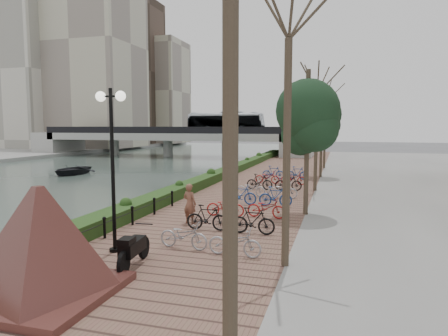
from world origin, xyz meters
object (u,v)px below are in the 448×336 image
at_px(boat, 71,170).
at_px(lamppost, 112,136).
at_px(granite_monument, 40,241).
at_px(pedestrian, 190,204).
at_px(motorcycle, 134,247).

bearing_deg(boat, lamppost, -47.17).
height_order(granite_monument, pedestrian, granite_monument).
relative_size(granite_monument, motorcycle, 2.73).
bearing_deg(motorcycle, boat, 125.03).
xyz_separation_m(pedestrian, boat, (-18.01, 16.18, -0.86)).
bearing_deg(pedestrian, motorcycle, 109.30).
relative_size(granite_monument, lamppost, 0.93).
xyz_separation_m(lamppost, pedestrian, (0.98, 4.13, -2.87)).
xyz_separation_m(motorcycle, pedestrian, (-0.30, 5.16, 0.28)).
distance_m(motorcycle, pedestrian, 5.18).
bearing_deg(granite_monument, lamppost, 93.12).
distance_m(granite_monument, boat, 29.39).
relative_size(granite_monument, pedestrian, 2.89).
relative_size(motorcycle, boat, 0.41).
height_order(motorcycle, boat, motorcycle).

